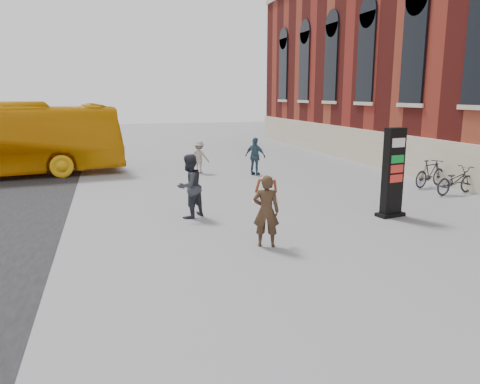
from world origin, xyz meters
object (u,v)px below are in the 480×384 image
object	(u,v)px
info_pylon	(393,173)
pedestrian_c	(255,156)
woman	(266,210)
bike_6	(455,180)
bike_7	(430,173)
pedestrian_b	(199,157)
pedestrian_a	(189,186)

from	to	relation	value
info_pylon	pedestrian_c	xyz separation A→B (m)	(-1.72, 8.19, -0.48)
woman	bike_6	bearing A→B (deg)	-136.52
bike_7	pedestrian_b	bearing A→B (deg)	36.45
pedestrian_b	pedestrian_c	xyz separation A→B (m)	(2.35, -1.27, 0.10)
info_pylon	pedestrian_b	bearing A→B (deg)	102.31
info_pylon	pedestrian_a	distance (m)	6.09
pedestrian_c	bike_6	world-z (taller)	pedestrian_c
info_pylon	pedestrian_a	bearing A→B (deg)	154.64
info_pylon	pedestrian_b	world-z (taller)	info_pylon
woman	pedestrian_c	xyz separation A→B (m)	(2.85, 9.86, -0.04)
info_pylon	bike_7	world-z (taller)	info_pylon
info_pylon	pedestrian_c	bearing A→B (deg)	90.90
woman	pedestrian_b	bearing A→B (deg)	-72.99
info_pylon	pedestrian_b	xyz separation A→B (m)	(-4.07, 9.46, -0.58)
pedestrian_b	pedestrian_c	bearing A→B (deg)	-174.31
pedestrian_c	bike_7	bearing A→B (deg)	-172.78
woman	pedestrian_a	bearing A→B (deg)	-47.96
bike_6	bike_7	size ratio (longest dim) A/B	1.06
woman	pedestrian_a	size ratio (longest dim) A/B	0.92
pedestrian_b	woman	bearing A→B (deg)	121.63
woman	bike_7	xyz separation A→B (m)	(8.71, 5.28, -0.35)
pedestrian_a	bike_7	size ratio (longest dim) A/B	1.04
info_pylon	bike_7	distance (m)	5.55
woman	pedestrian_b	distance (m)	11.15
pedestrian_b	bike_6	world-z (taller)	pedestrian_b
pedestrian_a	pedestrian_c	xyz separation A→B (m)	(4.17, 6.67, -0.09)
pedestrian_c	bike_7	world-z (taller)	pedestrian_c
pedestrian_a	pedestrian_b	world-z (taller)	pedestrian_a
bike_7	bike_6	bearing A→B (deg)	161.94
woman	pedestrian_b	world-z (taller)	woman
pedestrian_b	bike_7	bearing A→B (deg)	178.69
pedestrian_b	bike_7	distance (m)	10.09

